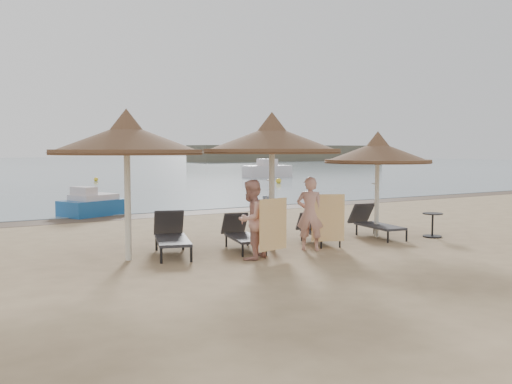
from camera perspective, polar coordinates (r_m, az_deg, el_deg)
ground at (r=12.83m, az=5.05°, el=-6.54°), size 160.00×160.00×0.00m
wet_sand_strip at (r=21.06m, az=-10.28°, el=-2.29°), size 200.00×1.60×0.01m
palapa_left at (r=12.55m, az=-12.81°, el=5.11°), size 3.31×3.31×3.28m
palapa_center at (r=13.63m, az=1.60°, el=5.21°), size 3.32×3.32×3.29m
palapa_right at (r=15.87m, az=12.07°, el=3.85°), size 2.92×2.92×2.89m
lounger_far_left at (r=13.35m, az=-8.46°, el=-4.29°), size 1.31×2.22×0.94m
lounger_near_left at (r=13.79m, az=-1.45°, el=-4.19°), size 1.01×1.93×0.82m
lounger_near_right at (r=14.80m, az=6.01°, el=-3.77°), size 0.92×1.73×0.74m
lounger_far_right at (r=16.04m, az=11.72°, el=-3.00°), size 0.92×2.02×0.87m
side_table at (r=16.36m, az=17.23°, el=-3.24°), size 0.55×0.55×0.66m
person_left at (r=12.45m, az=-0.49°, el=-2.14°), size 1.11×0.97×2.02m
person_right at (r=13.61m, az=5.42°, el=-1.57°), size 1.10×1.08×2.04m
towel_left at (r=12.36m, az=1.74°, el=-3.27°), size 0.80×0.16×1.13m
towel_right at (r=13.65m, az=7.22°, el=-2.58°), size 0.75×0.34×1.13m
bag_patterned at (r=13.84m, az=1.18°, el=-1.07°), size 0.28×0.15×0.34m
bag_dark at (r=13.56m, az=1.95°, el=-1.45°), size 0.23×0.13×0.31m
pedal_boat at (r=21.47m, az=-15.99°, el=-1.22°), size 2.61×2.10×1.06m
buoy_mid at (r=43.30m, az=-15.71°, el=1.22°), size 0.32×0.32×0.32m
buoy_right at (r=39.24m, az=2.27°, el=1.12°), size 0.38×0.38×0.38m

